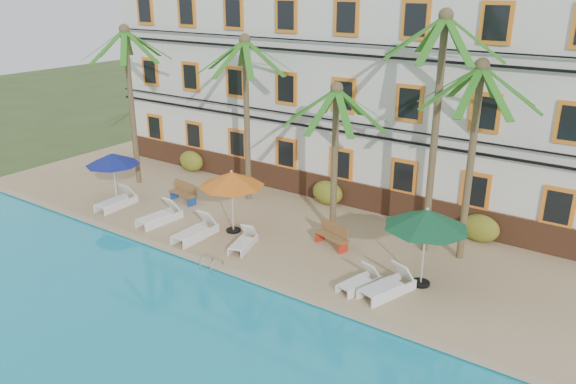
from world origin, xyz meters
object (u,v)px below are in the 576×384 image
Objects in this scene: umbrella_blue at (112,159)px; lounger_a at (117,200)px; lounger_f at (388,285)px; lounger_b at (160,215)px; bench_right at (333,235)px; palm_b at (246,96)px; umbrella_red at (232,179)px; umbrella_green at (427,219)px; pool_ladder at (212,267)px; palm_a at (130,84)px; palm_c at (335,136)px; palm_d at (438,105)px; bench_left at (184,192)px; palm_e at (474,134)px; lounger_c at (196,230)px; lounger_e at (360,281)px; lounger_d at (244,241)px.

umbrella_blue is 1.86m from lounger_a.
lounger_a is 0.93× the size of lounger_f.
lounger_b is 7.49m from bench_right.
palm_b reaches higher than umbrella_red.
lounger_b reaches higher than lounger_a.
umbrella_green reaches higher than lounger_f.
palm_b is 2.69× the size of umbrella_green.
lounger_b reaches higher than pool_ladder.
palm_a is 5.76m from lounger_a.
umbrella_green is at bearing 3.32° from umbrella_blue.
palm_a is 11.19m from palm_c.
lounger_f is 6.27m from pool_ladder.
umbrella_blue is 8.43m from pool_ladder.
umbrella_blue is 13.93m from lounger_f.
bench_right is (7.17, 2.16, 0.16)m from lounger_b.
lounger_a is at bearing -135.45° from palm_b.
palm_a is 1.28× the size of palm_c.
palm_d is at bearing 44.61° from pool_ladder.
bench_left is (-11.29, 2.17, 0.16)m from lounger_f.
umbrella_red is (-7.05, -2.82, -3.32)m from palm_d.
palm_c is at bearing -173.33° from palm_e.
lounger_b is at bearing -163.23° from bench_right.
lounger_b is 2.75× the size of pool_ladder.
lounger_b is 2.32m from lounger_c.
palm_b reaches higher than lounger_a.
lounger_c is (7.02, -3.22, -4.66)m from palm_a.
palm_d reaches higher than lounger_b.
lounger_c reaches higher than lounger_f.
bench_left is at bearing -172.13° from palm_e.
lounger_c is (-8.78, -1.59, -2.07)m from umbrella_green.
palm_e is 5.94m from lounger_f.
palm_c is at bearing 155.81° from umbrella_green.
lounger_f reaches higher than lounger_e.
lounger_c is at bearing -138.19° from palm_c.
umbrella_green reaches higher than lounger_e.
umbrella_blue is at bearing -175.02° from umbrella_red.
lounger_f is at bearing -118.72° from umbrella_green.
palm_d is at bearing 27.68° from lounger_c.
lounger_d is (1.28, -0.92, -1.99)m from umbrella_red.
lounger_b is 1.18× the size of lounger_e.
palm_a is 16.26m from palm_e.
palm_a is 10.67m from lounger_d.
palm_d reaches higher than bench_right.
lounger_c is (-4.12, -3.68, -3.67)m from palm_c.
umbrella_green is at bearing -17.07° from palm_b.
palm_c is 2.50× the size of umbrella_blue.
umbrella_blue is (-9.80, -2.94, -1.91)m from palm_c.
palm_b reaches higher than bench_left.
lounger_f is 3.85m from bench_right.
palm_e is at bearing 23.07° from bench_right.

